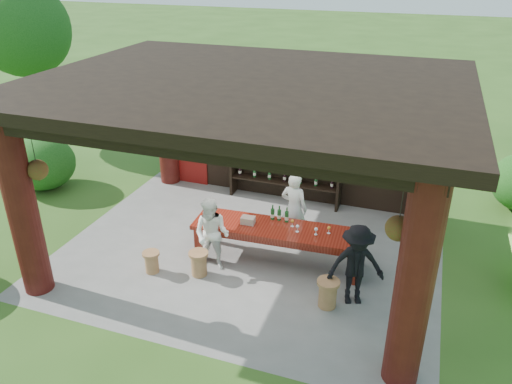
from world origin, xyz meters
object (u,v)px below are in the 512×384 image
(stool_near_left, at_px, (199,263))
(napkin_basket, at_px, (248,220))
(tasting_table, at_px, (279,233))
(stool_near_right, at_px, (328,293))
(host, at_px, (294,208))
(guest_man, at_px, (356,265))
(guest_woman, at_px, (212,234))
(wine_shelf, at_px, (285,155))
(stool_far_left, at_px, (152,261))

(stool_near_left, xyz_separation_m, napkin_basket, (0.65, 0.88, 0.56))
(tasting_table, relative_size, napkin_basket, 12.85)
(stool_near_right, xyz_separation_m, host, (-1.12, 1.85, 0.50))
(guest_man, bearing_deg, tasting_table, 134.09)
(tasting_table, height_order, stool_near_right, tasting_table)
(napkin_basket, bearing_deg, tasting_table, 3.87)
(stool_near_right, distance_m, guest_man, 0.67)
(stool_near_left, distance_m, guest_woman, 0.58)
(stool_near_right, relative_size, napkin_basket, 1.97)
(guest_man, bearing_deg, wine_shelf, 103.35)
(guest_woman, height_order, guest_man, guest_man)
(guest_woman, bearing_deg, host, 48.92)
(tasting_table, bearing_deg, host, 84.73)
(stool_far_left, xyz_separation_m, guest_woman, (1.02, 0.53, 0.49))
(tasting_table, bearing_deg, stool_far_left, -152.02)
(wine_shelf, xyz_separation_m, guest_woman, (-0.48, -3.20, -0.47))
(host, distance_m, napkin_basket, 1.09)
(host, height_order, guest_man, host)
(stool_near_right, height_order, host, host)
(stool_far_left, distance_m, guest_man, 3.78)
(host, xyz_separation_m, guest_woman, (-1.19, -1.41, -0.05))
(host, bearing_deg, stool_near_left, 60.66)
(wine_shelf, distance_m, guest_man, 4.06)
(stool_near_left, relative_size, stool_near_right, 0.95)
(host, relative_size, napkin_basket, 5.94)
(tasting_table, distance_m, napkin_basket, 0.63)
(stool_far_left, bearing_deg, napkin_basket, 35.53)
(tasting_table, height_order, stool_far_left, tasting_table)
(wine_shelf, distance_m, stool_near_right, 4.17)
(stool_far_left, height_order, guest_woman, guest_woman)
(guest_man, bearing_deg, stool_near_left, 162.92)
(guest_man, bearing_deg, guest_woman, 156.33)
(stool_near_left, relative_size, host, 0.32)
(stool_near_right, distance_m, napkin_basket, 2.13)
(tasting_table, bearing_deg, stool_near_left, -143.75)
(stool_far_left, bearing_deg, tasting_table, 27.98)
(stool_near_left, height_order, guest_man, guest_man)
(wine_shelf, distance_m, tasting_table, 2.73)
(stool_near_left, bearing_deg, guest_man, 3.21)
(napkin_basket, bearing_deg, stool_near_right, -28.91)
(wine_shelf, relative_size, napkin_basket, 10.36)
(stool_near_right, xyz_separation_m, napkin_basket, (-1.80, 0.99, 0.55))
(stool_near_right, relative_size, host, 0.33)
(host, relative_size, guest_woman, 1.07)
(stool_near_left, bearing_deg, wine_shelf, 80.04)
(stool_far_left, bearing_deg, stool_near_right, 1.72)
(wine_shelf, bearing_deg, napkin_basket, -89.19)
(stool_far_left, bearing_deg, host, 41.36)
(stool_near_left, distance_m, stool_near_right, 2.46)
(stool_near_left, distance_m, napkin_basket, 1.23)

